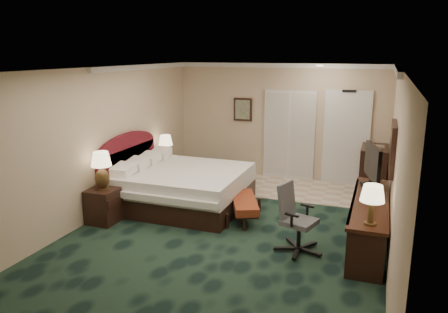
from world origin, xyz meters
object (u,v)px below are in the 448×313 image
(nightstand_far, at_px, (166,173))
(desk_chair, at_px, (299,219))
(minibar, at_px, (373,170))
(lamp_far, at_px, (166,148))
(bed, at_px, (184,188))
(bed_bench, at_px, (244,209))
(tv, at_px, (372,167))
(desk, at_px, (369,223))
(nightstand_near, at_px, (104,205))
(lamp_near, at_px, (102,171))

(nightstand_far, height_order, desk_chair, desk_chair)
(minibar, bearing_deg, lamp_far, -168.43)
(lamp_far, bearing_deg, bed, -49.37)
(bed_bench, relative_size, tv, 1.25)
(bed_bench, xyz_separation_m, desk, (2.14, -0.33, 0.17))
(desk_chair, bearing_deg, minibar, 91.42)
(nightstand_near, relative_size, minibar, 0.61)
(lamp_near, relative_size, tv, 0.72)
(lamp_far, relative_size, tv, 0.65)
(desk, bearing_deg, lamp_near, -171.98)
(nightstand_near, xyz_separation_m, desk, (4.44, 0.62, 0.06))
(lamp_near, distance_m, bed_bench, 2.60)
(bed, xyz_separation_m, lamp_near, (-0.98, -1.26, 0.58))
(nightstand_far, bearing_deg, tv, -13.87)
(bed_bench, xyz_separation_m, desk_chair, (1.17, -0.95, 0.32))
(nightstand_far, xyz_separation_m, lamp_near, (0.03, -2.40, 0.68))
(tv, relative_size, desk_chair, 0.90)
(desk, distance_m, desk_chair, 1.17)
(nightstand_near, relative_size, lamp_far, 1.01)
(nightstand_near, relative_size, tv, 0.65)
(desk, xyz_separation_m, minibar, (-0.02, 2.73, 0.14))
(lamp_far, relative_size, minibar, 0.60)
(lamp_far, bearing_deg, desk_chair, -34.84)
(lamp_near, height_order, tv, tv)
(lamp_near, xyz_separation_m, bed_bench, (2.30, 0.96, -0.75))
(nightstand_near, xyz_separation_m, tv, (4.42, 1.29, 0.79))
(desk, bearing_deg, bed, 169.56)
(bed, relative_size, desk_chair, 2.20)
(nightstand_far, distance_m, bed_bench, 2.75)
(lamp_near, bearing_deg, nightstand_near, 109.58)
(nightstand_far, height_order, tv, tv)
(lamp_far, distance_m, minibar, 4.55)
(lamp_far, bearing_deg, minibar, 11.57)
(bed_bench, height_order, tv, tv)
(minibar, bearing_deg, bed, -148.75)
(tv, height_order, minibar, tv)
(bed, relative_size, nightstand_far, 4.31)
(nightstand_near, bearing_deg, bed_bench, 22.37)
(bed, xyz_separation_m, lamp_far, (-1.01, 1.18, 0.47))
(lamp_far, relative_size, bed_bench, 0.52)
(nightstand_near, xyz_separation_m, lamp_far, (-0.03, 2.43, 0.53))
(tv, xyz_separation_m, minibar, (-0.00, 2.05, -0.59))
(nightstand_near, bearing_deg, desk_chair, -0.05)
(lamp_far, bearing_deg, nightstand_near, -89.28)
(nightstand_far, xyz_separation_m, tv, (4.45, -1.10, 0.83))
(desk, height_order, minibar, minibar)
(nightstand_near, bearing_deg, bed, 52.08)
(lamp_far, height_order, desk, lamp_far)
(bed_bench, bearing_deg, bed, 143.38)
(tv, bearing_deg, desk_chair, -140.32)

